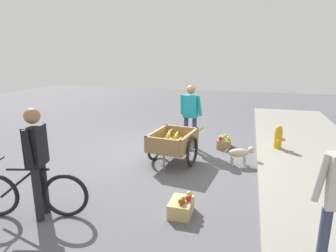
# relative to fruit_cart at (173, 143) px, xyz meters

# --- Properties ---
(ground_plane) EXTENTS (24.00, 24.00, 0.00)m
(ground_plane) POSITION_rel_fruit_cart_xyz_m (-0.39, -0.29, -0.44)
(ground_plane) COLOR #56565B
(curb_strip) EXTENTS (12.00, 2.40, 0.12)m
(curb_strip) POSITION_rel_fruit_cart_xyz_m (-0.39, 2.96, -0.38)
(curb_strip) COLOR gray
(curb_strip) RESTS_ON ground
(fruit_cart) EXTENTS (1.73, 1.01, 0.69)m
(fruit_cart) POSITION_rel_fruit_cart_xyz_m (0.00, 0.00, 0.00)
(fruit_cart) COLOR #937047
(fruit_cart) RESTS_ON ground
(vendor_person) EXTENTS (0.24, 0.56, 1.56)m
(vendor_person) POSITION_rel_fruit_cart_xyz_m (-1.14, 0.15, 0.49)
(vendor_person) COLOR #333851
(vendor_person) RESTS_ON ground
(bicycle) EXTENTS (0.59, 1.62, 0.85)m
(bicycle) POSITION_rel_fruit_cart_xyz_m (2.59, -1.42, -0.08)
(bicycle) COLOR black
(bicycle) RESTS_ON ground
(cyclist_person) EXTENTS (0.50, 0.28, 1.61)m
(cyclist_person) POSITION_rel_fruit_cart_xyz_m (2.55, -1.28, 0.53)
(cyclist_person) COLOR black
(cyclist_person) RESTS_ON ground
(dog) EXTENTS (0.31, 0.65, 0.40)m
(dog) POSITION_rel_fruit_cart_xyz_m (-0.26, 1.41, -0.17)
(dog) COLOR beige
(dog) RESTS_ON ground
(fire_hydrant) EXTENTS (0.25, 0.25, 0.67)m
(fire_hydrant) POSITION_rel_fruit_cart_xyz_m (-1.30, 2.23, -0.10)
(fire_hydrant) COLOR gold
(fire_hydrant) RESTS_ON ground
(plastic_bucket) EXTENTS (0.27, 0.27, 0.27)m
(plastic_bucket) POSITION_rel_fruit_cart_xyz_m (-1.86, -0.33, -0.30)
(plastic_bucket) COLOR #1966B2
(plastic_bucket) RESTS_ON ground
(apple_crate) EXTENTS (0.44, 0.32, 0.31)m
(apple_crate) POSITION_rel_fruit_cart_xyz_m (1.96, 0.65, -0.31)
(apple_crate) COLOR tan
(apple_crate) RESTS_ON ground
(mixed_fruit_crate) EXTENTS (0.44, 0.32, 0.32)m
(mixed_fruit_crate) POSITION_rel_fruit_cart_xyz_m (-1.37, 0.97, -0.31)
(mixed_fruit_crate) COLOR #99754C
(mixed_fruit_crate) RESTS_ON ground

